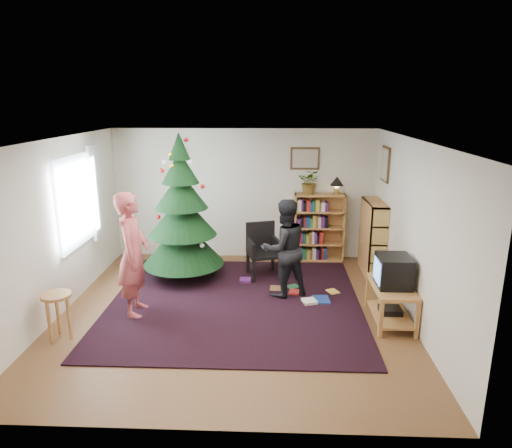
{
  "coord_description": "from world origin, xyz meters",
  "views": [
    {
      "loc": [
        0.59,
        -6.11,
        3.02
      ],
      "look_at": [
        0.3,
        0.89,
        1.1
      ],
      "focal_mm": 32.0,
      "sensor_mm": 36.0,
      "label": 1
    }
  ],
  "objects_px": {
    "christmas_tree": "(182,220)",
    "bookshelf_right": "(373,237)",
    "bookshelf_back": "(319,227)",
    "crt_tv": "(393,271)",
    "potted_plant": "(310,182)",
    "stool": "(57,304)",
    "person_by_chair": "(284,249)",
    "picture_back": "(305,158)",
    "armchair": "(264,248)",
    "person_standing": "(133,254)",
    "picture_right": "(385,164)",
    "table_lamp": "(337,182)",
    "tv_stand": "(391,300)"
  },
  "relations": [
    {
      "from": "picture_right",
      "to": "armchair",
      "type": "xyz_separation_m",
      "value": [
        -2.07,
        -0.26,
        -1.44
      ]
    },
    {
      "from": "crt_tv",
      "to": "potted_plant",
      "type": "bearing_deg",
      "value": 110.74
    },
    {
      "from": "picture_right",
      "to": "person_by_chair",
      "type": "xyz_separation_m",
      "value": [
        -1.73,
        -1.13,
        -1.17
      ]
    },
    {
      "from": "picture_right",
      "to": "person_by_chair",
      "type": "bearing_deg",
      "value": -146.88
    },
    {
      "from": "bookshelf_right",
      "to": "potted_plant",
      "type": "distance_m",
      "value": 1.53
    },
    {
      "from": "armchair",
      "to": "potted_plant",
      "type": "height_order",
      "value": "potted_plant"
    },
    {
      "from": "picture_back",
      "to": "person_standing",
      "type": "bearing_deg",
      "value": -134.9
    },
    {
      "from": "armchair",
      "to": "potted_plant",
      "type": "xyz_separation_m",
      "value": [
        0.84,
        0.85,
        1.02
      ]
    },
    {
      "from": "bookshelf_right",
      "to": "table_lamp",
      "type": "xyz_separation_m",
      "value": [
        -0.59,
        0.62,
        0.86
      ]
    },
    {
      "from": "potted_plant",
      "to": "crt_tv",
      "type": "bearing_deg",
      "value": -69.26
    },
    {
      "from": "bookshelf_back",
      "to": "table_lamp",
      "type": "relative_size",
      "value": 3.88
    },
    {
      "from": "person_by_chair",
      "to": "table_lamp",
      "type": "distance_m",
      "value": 2.12
    },
    {
      "from": "bookshelf_back",
      "to": "tv_stand",
      "type": "xyz_separation_m",
      "value": [
        0.77,
        -2.56,
        -0.34
      ]
    },
    {
      "from": "bookshelf_right",
      "to": "person_standing",
      "type": "xyz_separation_m",
      "value": [
        -3.74,
        -1.81,
        0.24
      ]
    },
    {
      "from": "christmas_tree",
      "to": "armchair",
      "type": "bearing_deg",
      "value": 7.83
    },
    {
      "from": "bookshelf_back",
      "to": "bookshelf_right",
      "type": "height_order",
      "value": "same"
    },
    {
      "from": "armchair",
      "to": "bookshelf_right",
      "type": "bearing_deg",
      "value": -9.49
    },
    {
      "from": "armchair",
      "to": "person_standing",
      "type": "height_order",
      "value": "person_standing"
    },
    {
      "from": "picture_back",
      "to": "armchair",
      "type": "xyz_separation_m",
      "value": [
        -0.74,
        -0.99,
        -1.44
      ]
    },
    {
      "from": "picture_back",
      "to": "potted_plant",
      "type": "bearing_deg",
      "value": -54.41
    },
    {
      "from": "christmas_tree",
      "to": "bookshelf_back",
      "type": "distance_m",
      "value": 2.66
    },
    {
      "from": "table_lamp",
      "to": "crt_tv",
      "type": "bearing_deg",
      "value": -79.6
    },
    {
      "from": "picture_back",
      "to": "crt_tv",
      "type": "xyz_separation_m",
      "value": [
        1.07,
        -2.7,
        -1.19
      ]
    },
    {
      "from": "picture_right",
      "to": "potted_plant",
      "type": "relative_size",
      "value": 1.3
    },
    {
      "from": "table_lamp",
      "to": "stool",
      "type": "bearing_deg",
      "value": -140.72
    },
    {
      "from": "bookshelf_back",
      "to": "tv_stand",
      "type": "relative_size",
      "value": 1.37
    },
    {
      "from": "person_by_chair",
      "to": "picture_right",
      "type": "bearing_deg",
      "value": -172.1
    },
    {
      "from": "bookshelf_back",
      "to": "crt_tv",
      "type": "relative_size",
      "value": 2.68
    },
    {
      "from": "stool",
      "to": "person_by_chair",
      "type": "bearing_deg",
      "value": 27.05
    },
    {
      "from": "christmas_tree",
      "to": "bookshelf_right",
      "type": "relative_size",
      "value": 1.93
    },
    {
      "from": "crt_tv",
      "to": "bookshelf_back",
      "type": "bearing_deg",
      "value": 106.73
    },
    {
      "from": "crt_tv",
      "to": "person_by_chair",
      "type": "xyz_separation_m",
      "value": [
        -1.47,
        0.84,
        0.02
      ]
    },
    {
      "from": "tv_stand",
      "to": "armchair",
      "type": "height_order",
      "value": "armchair"
    },
    {
      "from": "bookshelf_back",
      "to": "christmas_tree",
      "type": "bearing_deg",
      "value": -156.69
    },
    {
      "from": "picture_right",
      "to": "armchair",
      "type": "height_order",
      "value": "picture_right"
    },
    {
      "from": "crt_tv",
      "to": "armchair",
      "type": "xyz_separation_m",
      "value": [
        -1.81,
        1.71,
        -0.25
      ]
    },
    {
      "from": "tv_stand",
      "to": "person_by_chair",
      "type": "distance_m",
      "value": 1.76
    },
    {
      "from": "crt_tv",
      "to": "armchair",
      "type": "height_order",
      "value": "crt_tv"
    },
    {
      "from": "picture_back",
      "to": "bookshelf_right",
      "type": "distance_m",
      "value": 1.91
    },
    {
      "from": "armchair",
      "to": "table_lamp",
      "type": "bearing_deg",
      "value": 16.11
    },
    {
      "from": "picture_back",
      "to": "stool",
      "type": "relative_size",
      "value": 0.87
    },
    {
      "from": "bookshelf_back",
      "to": "table_lamp",
      "type": "bearing_deg",
      "value": 0.0
    },
    {
      "from": "stool",
      "to": "person_standing",
      "type": "height_order",
      "value": "person_standing"
    },
    {
      "from": "person_standing",
      "to": "person_by_chair",
      "type": "xyz_separation_m",
      "value": [
        2.15,
        0.71,
        -0.12
      ]
    },
    {
      "from": "bookshelf_back",
      "to": "tv_stand",
      "type": "distance_m",
      "value": 2.7
    },
    {
      "from": "picture_right",
      "to": "christmas_tree",
      "type": "xyz_separation_m",
      "value": [
        -3.45,
        -0.45,
        -0.9
      ]
    },
    {
      "from": "person_by_chair",
      "to": "table_lamp",
      "type": "bearing_deg",
      "value": -145.45
    },
    {
      "from": "picture_back",
      "to": "christmas_tree",
      "type": "height_order",
      "value": "christmas_tree"
    },
    {
      "from": "bookshelf_right",
      "to": "table_lamp",
      "type": "bearing_deg",
      "value": 43.8
    },
    {
      "from": "bookshelf_right",
      "to": "armchair",
      "type": "bearing_deg",
      "value": 96.91
    }
  ]
}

